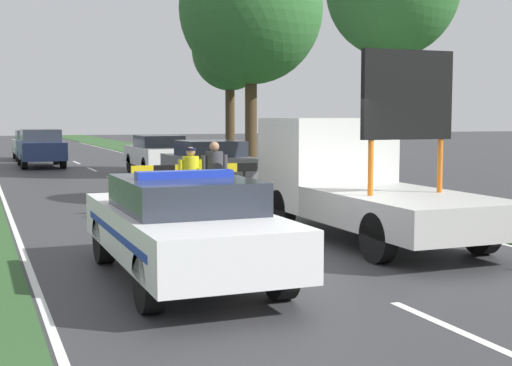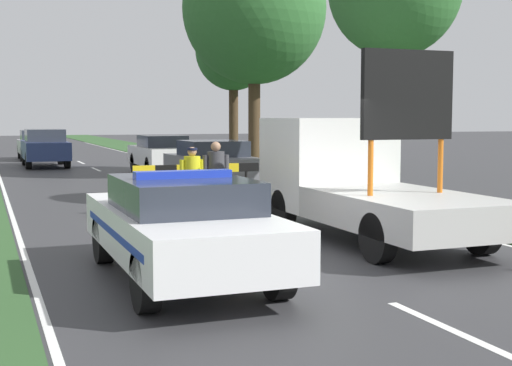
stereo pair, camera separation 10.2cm
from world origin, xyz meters
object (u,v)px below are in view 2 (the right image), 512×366
at_px(pedestrian_civilian, 216,173).
at_px(roadside_tree_near_left, 254,9).
at_px(traffic_cone_near_police, 244,238).
at_px(traffic_cone_behind_barrier, 213,190).
at_px(roadside_tree_near_right, 233,52).
at_px(queued_car_van_white, 162,154).
at_px(queued_car_hatch_blue, 45,147).
at_px(queued_car_suv_grey, 212,166).
at_px(police_officer, 192,176).
at_px(police_car, 181,225).
at_px(traffic_cone_near_truck, 111,205).
at_px(road_barrier, 197,172).
at_px(queued_car_sedan_silver, 38,144).
at_px(work_truck, 354,178).

bearing_deg(pedestrian_civilian, roadside_tree_near_left, 86.51).
xyz_separation_m(traffic_cone_near_police, traffic_cone_behind_barrier, (1.55, 6.51, 0.10)).
distance_m(traffic_cone_behind_barrier, roadside_tree_near_right, 11.38).
distance_m(queued_car_van_white, queued_car_hatch_blue, 7.19).
relative_size(queued_car_suv_grey, queued_car_hatch_blue, 0.90).
bearing_deg(roadside_tree_near_right, police_officer, -113.23).
height_order(pedestrian_civilian, traffic_cone_behind_barrier, pedestrian_civilian).
height_order(police_car, police_officer, police_officer).
bearing_deg(traffic_cone_near_truck, roadside_tree_near_right, 59.04).
distance_m(police_car, road_barrier, 6.83).
bearing_deg(queued_car_van_white, pedestrian_civilian, 82.00).
xyz_separation_m(queued_car_suv_grey, queued_car_sedan_silver, (-3.55, 18.78, 0.00)).
xyz_separation_m(work_truck, pedestrian_civilian, (-1.73, 3.07, -0.09)).
bearing_deg(traffic_cone_behind_barrier, road_barrier, -120.20).
height_order(police_car, roadside_tree_near_right, roadside_tree_near_right).
bearing_deg(queued_car_van_white, road_barrier, 80.62).
height_order(traffic_cone_behind_barrier, roadside_tree_near_right, roadside_tree_near_right).
relative_size(traffic_cone_near_truck, queued_car_van_white, 0.13).
bearing_deg(queued_car_van_white, traffic_cone_behind_barrier, 84.10).
relative_size(pedestrian_civilian, queued_car_van_white, 0.38).
relative_size(queued_car_hatch_blue, queued_car_sedan_silver, 1.05).
xyz_separation_m(traffic_cone_near_truck, roadside_tree_near_right, (6.84, 11.40, 4.49)).
distance_m(work_truck, pedestrian_civilian, 3.53).
relative_size(road_barrier, queued_car_sedan_silver, 0.72).
bearing_deg(roadside_tree_near_right, traffic_cone_near_truck, -120.96).
bearing_deg(road_barrier, traffic_cone_behind_barrier, 63.12).
bearing_deg(traffic_cone_near_truck, queued_car_hatch_blue, 89.84).
relative_size(police_car, queued_car_sedan_silver, 1.17).
bearing_deg(roadside_tree_near_left, queued_car_van_white, 137.47).
xyz_separation_m(pedestrian_civilian, roadside_tree_near_right, (4.65, 12.09, 3.80)).
xyz_separation_m(road_barrier, police_officer, (-0.39, -0.92, -0.00)).
distance_m(queued_car_hatch_blue, roadside_tree_near_right, 9.90).
relative_size(pedestrian_civilian, roadside_tree_near_right, 0.26).
relative_size(police_officer, traffic_cone_near_police, 3.06).
bearing_deg(queued_car_suv_grey, road_barrier, 68.10).
height_order(road_barrier, traffic_cone_near_police, road_barrier).
distance_m(road_barrier, queued_car_hatch_blue, 17.29).
height_order(queued_car_suv_grey, queued_car_sedan_silver, queued_car_sedan_silver).
relative_size(traffic_cone_near_police, traffic_cone_behind_barrier, 0.71).
bearing_deg(pedestrian_civilian, police_car, -90.33).
height_order(work_truck, roadside_tree_near_right, roadside_tree_near_right).
relative_size(traffic_cone_near_truck, traffic_cone_behind_barrier, 0.82).
bearing_deg(police_car, traffic_cone_near_truck, 93.67).
bearing_deg(traffic_cone_behind_barrier, queued_car_hatch_blue, 100.21).
distance_m(police_car, traffic_cone_behind_barrier, 8.47).
distance_m(queued_car_sedan_silver, roadside_tree_near_left, 16.64).
bearing_deg(roadside_tree_near_right, work_truck, -100.89).
distance_m(police_officer, queued_car_suv_grey, 5.37).
height_order(police_officer, queued_car_suv_grey, police_officer).
xyz_separation_m(queued_car_sedan_silver, roadside_tree_near_right, (6.71, -11.70, 3.99)).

